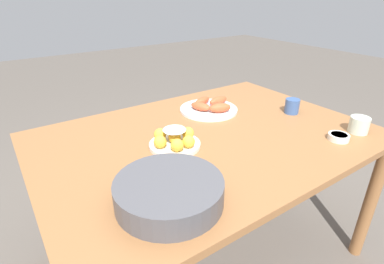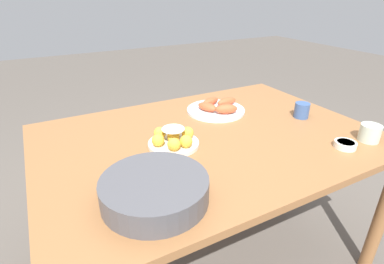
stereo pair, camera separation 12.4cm
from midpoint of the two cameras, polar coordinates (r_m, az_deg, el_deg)
ground_plane at (r=1.77m, az=4.84°, el=-22.02°), size 12.00×12.00×0.00m
dining_table at (r=1.36m, az=5.83°, el=-3.75°), size 1.45×1.02×0.72m
cake_plate at (r=1.22m, az=-0.65°, el=-1.38°), size 0.21×0.21×0.09m
serving_bowl at (r=0.92m, az=-3.23°, el=-10.89°), size 0.33×0.33×0.08m
sauce_bowl at (r=1.40m, az=29.50°, el=-2.13°), size 0.09×0.09×0.03m
seafood_platter at (r=1.58m, az=6.99°, el=4.50°), size 0.30×0.30×0.06m
cup_near at (r=1.61m, az=22.29°, el=3.81°), size 0.07×0.07×0.08m
cup_far at (r=1.50m, az=32.88°, el=-0.21°), size 0.08×0.08×0.07m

